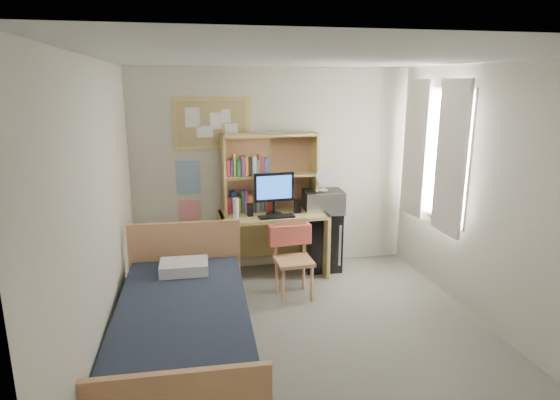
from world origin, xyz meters
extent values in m
cube|color=slate|center=(0.00, 0.00, -0.01)|extent=(3.60, 4.20, 0.02)
cube|color=silver|center=(0.00, 0.00, 2.60)|extent=(3.60, 4.20, 0.02)
cube|color=beige|center=(0.00, 2.10, 1.30)|extent=(3.60, 0.04, 2.60)
cube|color=beige|center=(0.00, -2.10, 1.30)|extent=(3.60, 0.04, 2.60)
cube|color=beige|center=(-1.80, 0.00, 1.30)|extent=(0.04, 4.20, 2.60)
cube|color=beige|center=(1.80, 0.00, 1.30)|extent=(0.04, 4.20, 2.60)
cube|color=white|center=(1.75, 1.20, 1.60)|extent=(0.10, 1.40, 1.70)
cube|color=silver|center=(1.72, 0.80, 1.60)|extent=(0.04, 0.55, 1.70)
cube|color=silver|center=(1.72, 1.60, 1.60)|extent=(0.04, 0.55, 1.70)
cube|color=tan|center=(-0.78, 2.08, 1.92)|extent=(0.94, 0.03, 0.64)
cube|color=#255D97|center=(-1.10, 2.09, 1.25)|extent=(0.30, 0.01, 0.42)
cube|color=red|center=(-1.10, 2.09, 0.78)|extent=(0.28, 0.01, 0.36)
cube|color=tan|center=(-0.08, 1.75, 0.41)|extent=(1.34, 0.71, 0.82)
cube|color=tan|center=(0.03, 1.07, 0.45)|extent=(0.46, 0.46, 0.89)
cube|color=black|center=(0.59, 1.84, 0.39)|extent=(0.48, 0.48, 0.78)
cube|color=black|center=(-1.22, -0.18, 0.31)|extent=(1.20, 2.27, 0.61)
cube|color=tan|center=(-0.09, 1.90, 1.31)|extent=(1.21, 0.35, 0.98)
cube|color=black|center=(-0.08, 1.69, 1.09)|extent=(0.50, 0.06, 0.53)
cube|color=black|center=(-0.08, 1.55, 0.83)|extent=(0.44, 0.16, 0.02)
cube|color=black|center=(-0.38, 1.68, 0.90)|extent=(0.07, 0.07, 0.16)
cube|color=black|center=(0.22, 1.70, 0.91)|extent=(0.08, 0.08, 0.18)
cylinder|color=white|center=(-0.56, 1.63, 0.94)|extent=(0.07, 0.07, 0.25)
cube|color=#E36156|center=(0.02, 1.27, 0.69)|extent=(0.50, 0.16, 0.24)
cube|color=silver|center=(0.59, 1.82, 0.92)|extent=(0.52, 0.41, 0.29)
cylinder|color=white|center=(0.59, 1.82, 1.21)|extent=(0.24, 0.24, 0.28)
cube|color=white|center=(-1.19, 0.57, 0.67)|extent=(0.47, 0.34, 0.11)
camera|label=1|loc=(-1.15, -3.78, 2.41)|focal=30.00mm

